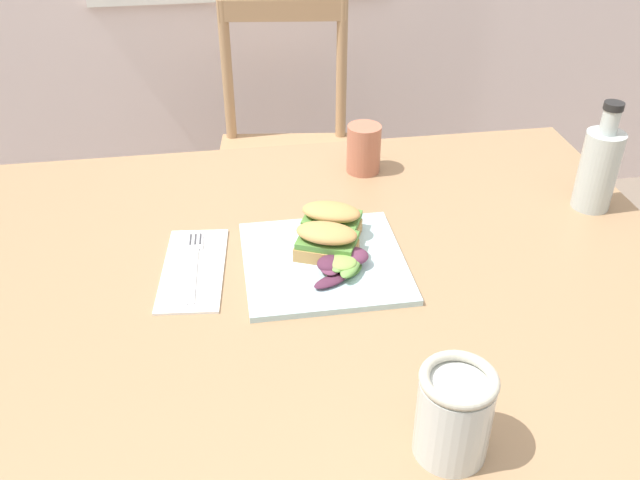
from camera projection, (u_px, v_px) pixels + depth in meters
name	position (u px, v px, depth m)	size (l,w,h in m)	color
dining_table	(307.00, 339.00, 1.13)	(1.23, 0.94, 0.74)	#997551
chair_wooden_far	(286.00, 156.00, 2.06)	(0.45, 0.45, 0.87)	tan
plate_lunch	(324.00, 262.00, 1.09)	(0.25, 0.25, 0.01)	silver
sandwich_half_front	(327.00, 241.00, 1.08)	(0.11, 0.10, 0.06)	tan
sandwich_half_back	(331.00, 220.00, 1.13)	(0.11, 0.10, 0.06)	tan
salad_mixed_greens	(342.00, 262.00, 1.06)	(0.10, 0.12, 0.03)	#518438
napkin_folded	(194.00, 269.00, 1.08)	(0.09, 0.22, 0.00)	white
fork_on_napkin	(194.00, 261.00, 1.09)	(0.03, 0.19, 0.00)	silver
bottle_cold_brew	(597.00, 172.00, 1.21)	(0.07, 0.07, 0.20)	#472819
mason_jar_iced_tea	(453.00, 417.00, 0.76)	(0.09, 0.09, 0.12)	#995623
cup_extra_side	(364.00, 149.00, 1.33)	(0.07, 0.07, 0.09)	#B2664C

